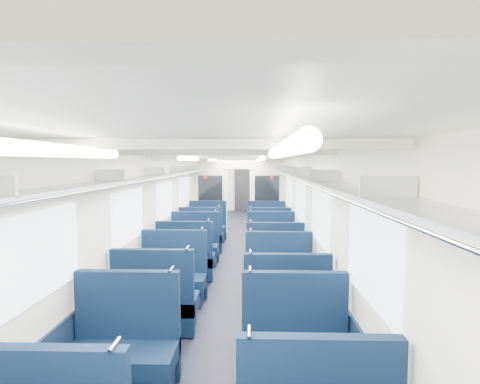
{
  "coord_description": "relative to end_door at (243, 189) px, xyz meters",
  "views": [
    {
      "loc": [
        0.4,
        -8.28,
        2.2
      ],
      "look_at": [
        0.05,
        3.27,
        1.3
      ],
      "focal_mm": 28.29,
      "sensor_mm": 36.0,
      "label": 1
    }
  ],
  "objects": [
    {
      "name": "windows",
      "position": [
        0.0,
        -9.4,
        0.42
      ],
      "size": [
        2.78,
        15.6,
        0.75
      ],
      "color": "white",
      "rests_on": "wall_left"
    },
    {
      "name": "seat_7",
      "position": [
        0.83,
        -13.72,
        -0.64
      ],
      "size": [
        1.04,
        0.57,
        1.16
      ],
      "color": "#0C1D39",
      "rests_on": "floor"
    },
    {
      "name": "seat_11",
      "position": [
        0.83,
        -11.55,
        -0.64
      ],
      "size": [
        1.04,
        0.57,
        1.16
      ],
      "color": "#0C1D39",
      "rests_on": "floor"
    },
    {
      "name": "seat_8",
      "position": [
        -0.83,
        -12.51,
        -0.64
      ],
      "size": [
        1.04,
        0.57,
        1.16
      ],
      "color": "#0C1D39",
      "rests_on": "floor"
    },
    {
      "name": "seat_17",
      "position": [
        0.83,
        -8.11,
        -0.64
      ],
      "size": [
        1.04,
        0.57,
        1.16
      ],
      "color": "#0C1D39",
      "rests_on": "floor"
    },
    {
      "name": "seat_10",
      "position": [
        -0.83,
        -11.45,
        -0.64
      ],
      "size": [
        1.04,
        0.57,
        1.16
      ],
      "color": "#0C1D39",
      "rests_on": "floor"
    },
    {
      "name": "seat_16",
      "position": [
        -0.83,
        -8.1,
        -0.64
      ],
      "size": [
        1.04,
        0.57,
        1.16
      ],
      "color": "#0C1D39",
      "rests_on": "floor"
    },
    {
      "name": "wall_right",
      "position": [
        1.4,
        -8.94,
        0.18
      ],
      "size": [
        0.02,
        18.0,
        2.35
      ],
      "primitive_type": "cube",
      "color": "silver",
      "rests_on": "floor"
    },
    {
      "name": "ceiling_fittings",
      "position": [
        0.0,
        -9.2,
        1.29
      ],
      "size": [
        2.7,
        16.06,
        0.11
      ],
      "color": "silver",
      "rests_on": "ceiling"
    },
    {
      "name": "seat_6",
      "position": [
        -0.83,
        -13.74,
        -0.64
      ],
      "size": [
        1.04,
        0.57,
        1.16
      ],
      "color": "#0C1D39",
      "rests_on": "floor"
    },
    {
      "name": "dado_right",
      "position": [
        1.39,
        -8.94,
        -0.65
      ],
      "size": [
        0.03,
        17.9,
        0.7
      ],
      "primitive_type": "cube",
      "color": "black",
      "rests_on": "floor"
    },
    {
      "name": "seat_13",
      "position": [
        0.83,
        -10.37,
        -0.64
      ],
      "size": [
        1.04,
        0.57,
        1.16
      ],
      "color": "#0C1D39",
      "rests_on": "floor"
    },
    {
      "name": "seat_12",
      "position": [
        -0.83,
        -10.28,
        -0.64
      ],
      "size": [
        1.04,
        0.57,
        1.16
      ],
      "color": "#0C1D39",
      "rests_on": "floor"
    },
    {
      "name": "floor",
      "position": [
        0.0,
        -8.94,
        -1.0
      ],
      "size": [
        2.8,
        18.0,
        0.01
      ],
      "primitive_type": "cube",
      "color": "black",
      "rests_on": "ground"
    },
    {
      "name": "bulkhead",
      "position": [
        -0.0,
        -5.56,
        0.23
      ],
      "size": [
        2.8,
        0.1,
        2.35
      ],
      "color": "silver",
      "rests_on": "floor"
    },
    {
      "name": "wall_far",
      "position": [
        0.0,
        0.06,
        0.18
      ],
      "size": [
        2.8,
        0.02,
        2.35
      ],
      "primitive_type": "cube",
      "color": "silver",
      "rests_on": "floor"
    },
    {
      "name": "seat_15",
      "position": [
        0.83,
        -9.12,
        -0.64
      ],
      "size": [
        1.04,
        0.57,
        1.16
      ],
      "color": "#0C1D39",
      "rests_on": "floor"
    },
    {
      "name": "dado_left",
      "position": [
        -1.39,
        -8.94,
        -0.65
      ],
      "size": [
        0.03,
        17.9,
        0.7
      ],
      "primitive_type": "cube",
      "color": "black",
      "rests_on": "floor"
    },
    {
      "name": "seat_9",
      "position": [
        0.83,
        -12.7,
        -0.64
      ],
      "size": [
        1.04,
        0.57,
        1.16
      ],
      "color": "#0C1D39",
      "rests_on": "floor"
    },
    {
      "name": "end_door",
      "position": [
        0.0,
        0.0,
        0.0
      ],
      "size": [
        0.75,
        0.06,
        2.0
      ],
      "primitive_type": "cube",
      "color": "black",
      "rests_on": "floor"
    },
    {
      "name": "seat_19",
      "position": [
        0.83,
        -6.9,
        -0.64
      ],
      "size": [
        1.04,
        0.57,
        1.16
      ],
      "color": "#0C1D39",
      "rests_on": "floor"
    },
    {
      "name": "luggage_rack_left",
      "position": [
        -1.21,
        -8.94,
        0.97
      ],
      "size": [
        0.36,
        17.4,
        0.18
      ],
      "color": "#B2B5BA",
      "rests_on": "wall_left"
    },
    {
      "name": "luggage_rack_right",
      "position": [
        1.21,
        -8.94,
        0.97
      ],
      "size": [
        0.36,
        17.4,
        0.18
      ],
      "color": "#B2B5BA",
      "rests_on": "wall_right"
    },
    {
      "name": "ceiling",
      "position": [
        0.0,
        -8.94,
        1.35
      ],
      "size": [
        2.8,
        18.0,
        0.01
      ],
      "primitive_type": "cube",
      "color": "white",
      "rests_on": "wall_left"
    },
    {
      "name": "wall_left",
      "position": [
        -1.4,
        -8.94,
        0.18
      ],
      "size": [
        0.02,
        18.0,
        2.35
      ],
      "primitive_type": "cube",
      "color": "silver",
      "rests_on": "floor"
    },
    {
      "name": "seat_18",
      "position": [
        -0.83,
        -6.85,
        -0.64
      ],
      "size": [
        1.04,
        0.57,
        1.16
      ],
      "color": "#0C1D39",
      "rests_on": "floor"
    },
    {
      "name": "seat_14",
      "position": [
        -0.83,
        -9.22,
        -0.64
      ],
      "size": [
        1.04,
        0.57,
        1.16
      ],
      "color": "#0C1D39",
      "rests_on": "floor"
    }
  ]
}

